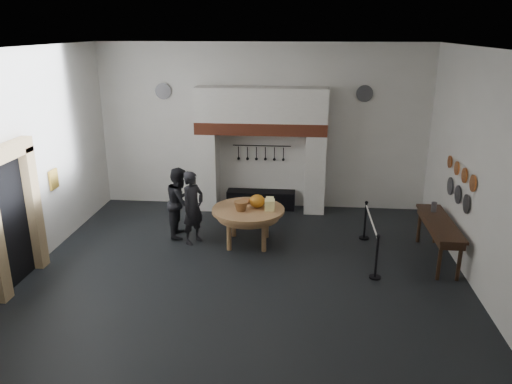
# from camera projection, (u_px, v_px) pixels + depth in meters

# --- Properties ---
(floor) EXTENTS (9.00, 8.00, 0.02)m
(floor) POSITION_uv_depth(u_px,v_px,m) (246.00, 268.00, 10.58)
(floor) COLOR black
(floor) RESTS_ON ground
(ceiling) EXTENTS (9.00, 8.00, 0.02)m
(ceiling) POSITION_uv_depth(u_px,v_px,m) (245.00, 48.00, 9.16)
(ceiling) COLOR silver
(ceiling) RESTS_ON wall_back
(wall_back) EXTENTS (9.00, 0.02, 4.50)m
(wall_back) POSITION_uv_depth(u_px,v_px,m) (262.00, 127.00, 13.65)
(wall_back) COLOR silver
(wall_back) RESTS_ON floor
(wall_front) EXTENTS (9.00, 0.02, 4.50)m
(wall_front) POSITION_uv_depth(u_px,v_px,m) (209.00, 252.00, 6.09)
(wall_front) COLOR silver
(wall_front) RESTS_ON floor
(wall_left) EXTENTS (0.02, 8.00, 4.50)m
(wall_left) POSITION_uv_depth(u_px,v_px,m) (29.00, 160.00, 10.27)
(wall_left) COLOR silver
(wall_left) RESTS_ON floor
(wall_right) EXTENTS (0.02, 8.00, 4.50)m
(wall_right) POSITION_uv_depth(u_px,v_px,m) (481.00, 171.00, 9.47)
(wall_right) COLOR silver
(wall_right) RESTS_ON floor
(chimney_pier_left) EXTENTS (0.55, 0.70, 2.15)m
(chimney_pier_left) POSITION_uv_depth(u_px,v_px,m) (208.00, 171.00, 13.82)
(chimney_pier_left) COLOR silver
(chimney_pier_left) RESTS_ON floor
(chimney_pier_right) EXTENTS (0.55, 0.70, 2.15)m
(chimney_pier_right) POSITION_uv_depth(u_px,v_px,m) (315.00, 173.00, 13.56)
(chimney_pier_right) COLOR silver
(chimney_pier_right) RESTS_ON floor
(hearth_brick_band) EXTENTS (3.50, 0.72, 0.32)m
(hearth_brick_band) POSITION_uv_depth(u_px,v_px,m) (261.00, 127.00, 13.30)
(hearth_brick_band) COLOR #9E442B
(hearth_brick_band) RESTS_ON chimney_pier_left
(chimney_hood) EXTENTS (3.50, 0.70, 0.90)m
(chimney_hood) POSITION_uv_depth(u_px,v_px,m) (261.00, 105.00, 13.11)
(chimney_hood) COLOR silver
(chimney_hood) RESTS_ON hearth_brick_band
(iron_range) EXTENTS (1.90, 0.45, 0.50)m
(iron_range) POSITION_uv_depth(u_px,v_px,m) (261.00, 199.00, 14.02)
(iron_range) COLOR black
(iron_range) RESTS_ON floor
(utensil_rail) EXTENTS (1.60, 0.02, 0.02)m
(utensil_rail) POSITION_uv_depth(u_px,v_px,m) (262.00, 146.00, 13.73)
(utensil_rail) COLOR black
(utensil_rail) RESTS_ON wall_back
(door_recess) EXTENTS (0.04, 1.10, 2.50)m
(door_recess) POSITION_uv_depth(u_px,v_px,m) (11.00, 223.00, 9.63)
(door_recess) COLOR black
(door_recess) RESTS_ON floor
(door_jamb_far) EXTENTS (0.22, 0.30, 2.60)m
(door_jamb_far) POSITION_uv_depth(u_px,v_px,m) (33.00, 209.00, 10.27)
(door_jamb_far) COLOR tan
(door_jamb_far) RESTS_ON floor
(door_lintel) EXTENTS (0.22, 1.70, 0.30)m
(door_lintel) POSITION_uv_depth(u_px,v_px,m) (4.00, 153.00, 9.19)
(door_lintel) COLOR tan
(door_lintel) RESTS_ON door_jamb_near
(wall_plaque) EXTENTS (0.05, 0.34, 0.44)m
(wall_plaque) POSITION_uv_depth(u_px,v_px,m) (54.00, 179.00, 11.22)
(wall_plaque) COLOR gold
(wall_plaque) RESTS_ON wall_left
(work_table) EXTENTS (1.81, 1.81, 0.07)m
(work_table) POSITION_uv_depth(u_px,v_px,m) (248.00, 210.00, 11.52)
(work_table) COLOR tan
(work_table) RESTS_ON floor
(pumpkin) EXTENTS (0.36, 0.36, 0.31)m
(pumpkin) POSITION_uv_depth(u_px,v_px,m) (257.00, 201.00, 11.54)
(pumpkin) COLOR orange
(pumpkin) RESTS_ON work_table
(cheese_block_big) EXTENTS (0.22, 0.22, 0.24)m
(cheese_block_big) POSITION_uv_depth(u_px,v_px,m) (270.00, 205.00, 11.38)
(cheese_block_big) COLOR #FFF598
(cheese_block_big) RESTS_ON work_table
(cheese_block_small) EXTENTS (0.18, 0.18, 0.20)m
(cheese_block_small) POSITION_uv_depth(u_px,v_px,m) (270.00, 202.00, 11.67)
(cheese_block_small) COLOR #FDF197
(cheese_block_small) RESTS_ON work_table
(wicker_basket) EXTENTS (0.34, 0.34, 0.22)m
(wicker_basket) POSITION_uv_depth(u_px,v_px,m) (241.00, 206.00, 11.34)
(wicker_basket) COLOR brown
(wicker_basket) RESTS_ON work_table
(bread_loaf) EXTENTS (0.31, 0.18, 0.13)m
(bread_loaf) POSITION_uv_depth(u_px,v_px,m) (246.00, 201.00, 11.83)
(bread_loaf) COLOR #9D6538
(bread_loaf) RESTS_ON work_table
(visitor_near) EXTENTS (0.69, 0.76, 1.74)m
(visitor_near) POSITION_uv_depth(u_px,v_px,m) (193.00, 208.00, 11.58)
(visitor_near) COLOR black
(visitor_near) RESTS_ON floor
(visitor_far) EXTENTS (0.70, 0.87, 1.71)m
(visitor_far) POSITION_uv_depth(u_px,v_px,m) (180.00, 202.00, 12.00)
(visitor_far) COLOR black
(visitor_far) RESTS_ON floor
(side_table) EXTENTS (0.55, 2.20, 0.06)m
(side_table) POSITION_uv_depth(u_px,v_px,m) (440.00, 223.00, 10.69)
(side_table) COLOR #331F12
(side_table) RESTS_ON floor
(pewter_jug) EXTENTS (0.12, 0.12, 0.22)m
(pewter_jug) POSITION_uv_depth(u_px,v_px,m) (434.00, 207.00, 11.21)
(pewter_jug) COLOR #555459
(pewter_jug) RESTS_ON side_table
(copper_pan_a) EXTENTS (0.03, 0.34, 0.34)m
(copper_pan_a) POSITION_uv_depth(u_px,v_px,m) (473.00, 183.00, 9.76)
(copper_pan_a) COLOR #C6662D
(copper_pan_a) RESTS_ON wall_right
(copper_pan_b) EXTENTS (0.03, 0.32, 0.32)m
(copper_pan_b) POSITION_uv_depth(u_px,v_px,m) (464.00, 175.00, 10.28)
(copper_pan_b) COLOR #C6662D
(copper_pan_b) RESTS_ON wall_right
(copper_pan_c) EXTENTS (0.03, 0.30, 0.30)m
(copper_pan_c) POSITION_uv_depth(u_px,v_px,m) (457.00, 168.00, 10.80)
(copper_pan_c) COLOR #C6662D
(copper_pan_c) RESTS_ON wall_right
(copper_pan_d) EXTENTS (0.03, 0.28, 0.28)m
(copper_pan_d) POSITION_uv_depth(u_px,v_px,m) (450.00, 162.00, 11.32)
(copper_pan_d) COLOR #C6662D
(copper_pan_d) RESTS_ON wall_right
(pewter_plate_left) EXTENTS (0.03, 0.40, 0.40)m
(pewter_plate_left) POSITION_uv_depth(u_px,v_px,m) (466.00, 204.00, 10.11)
(pewter_plate_left) COLOR #4C4C51
(pewter_plate_left) RESTS_ON wall_right
(pewter_plate_mid) EXTENTS (0.03, 0.40, 0.40)m
(pewter_plate_mid) POSITION_uv_depth(u_px,v_px,m) (458.00, 194.00, 10.67)
(pewter_plate_mid) COLOR #4C4C51
(pewter_plate_mid) RESTS_ON wall_right
(pewter_plate_right) EXTENTS (0.03, 0.40, 0.40)m
(pewter_plate_right) POSITION_uv_depth(u_px,v_px,m) (450.00, 186.00, 11.24)
(pewter_plate_right) COLOR #4C4C51
(pewter_plate_right) RESTS_ON wall_right
(pewter_plate_back_left) EXTENTS (0.44, 0.03, 0.44)m
(pewter_plate_back_left) POSITION_uv_depth(u_px,v_px,m) (163.00, 91.00, 13.55)
(pewter_plate_back_left) COLOR #4C4C51
(pewter_plate_back_left) RESTS_ON wall_back
(pewter_plate_back_right) EXTENTS (0.44, 0.03, 0.44)m
(pewter_plate_back_right) POSITION_uv_depth(u_px,v_px,m) (365.00, 94.00, 13.08)
(pewter_plate_back_right) COLOR #4C4C51
(pewter_plate_back_right) RESTS_ON wall_back
(barrier_post_near) EXTENTS (0.05, 0.05, 0.90)m
(barrier_post_near) POSITION_uv_depth(u_px,v_px,m) (376.00, 258.00, 10.02)
(barrier_post_near) COLOR black
(barrier_post_near) RESTS_ON floor
(barrier_post_far) EXTENTS (0.05, 0.05, 0.90)m
(barrier_post_far) POSITION_uv_depth(u_px,v_px,m) (365.00, 221.00, 11.91)
(barrier_post_far) COLOR black
(barrier_post_far) RESTS_ON floor
(barrier_rope) EXTENTS (0.04, 2.00, 0.04)m
(barrier_rope) POSITION_uv_depth(u_px,v_px,m) (372.00, 221.00, 10.84)
(barrier_rope) COLOR silver
(barrier_rope) RESTS_ON barrier_post_near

